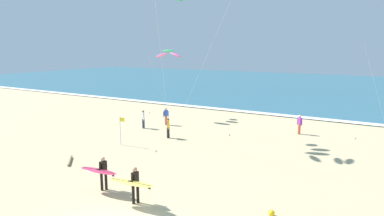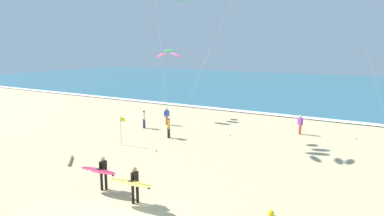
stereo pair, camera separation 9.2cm
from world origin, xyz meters
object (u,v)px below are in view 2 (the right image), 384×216
Objects in this scene: bystander_yellow_top at (169,128)px; bystander_white_top at (144,119)px; surfer_lead at (101,171)px; lifeguard_flag at (121,128)px; driftwood_log at (70,161)px; surfer_trailing at (133,183)px; kite_arc_emerald_high at (169,54)px; bystander_purple_top at (300,125)px; beach_ball at (271,213)px; bystander_blue_top at (167,116)px.

bystander_yellow_top is 1.00× the size of bystander_white_top.
surfer_lead reaches higher than bystander_white_top.
bystander_white_top is at bearing 110.75° from lifeguard_flag.
driftwood_log is at bearing 156.51° from surfer_lead.
surfer_trailing is 1.43× the size of bystander_yellow_top.
bystander_white_top is at bearing 126.70° from surfer_trailing.
lifeguard_flag is (2.81, -10.26, -5.09)m from kite_arc_emerald_high.
surfer_trailing is 0.34× the size of kite_arc_emerald_high.
bystander_purple_top is 1.00× the size of bystander_yellow_top.
bystander_purple_top is 14.42m from beach_ball.
bystander_purple_top is 5.68× the size of beach_ball.
driftwood_log is (0.62, -11.25, -0.74)m from bystander_blue_top.
surfer_lead reaches higher than bystander_blue_top.
beach_ball is at bearing -1.45° from driftwood_log.
surfer_trailing reaches higher than bystander_yellow_top.
bystander_white_top is at bearing 146.31° from beach_ball.
bystander_blue_top is 0.76× the size of lifeguard_flag.
bystander_yellow_top is at bearing -143.50° from bystander_purple_top.
bystander_purple_top is at bearing 77.69° from surfer_trailing.
kite_arc_emerald_high is 4.24× the size of bystander_white_top.
bystander_yellow_top is 5.68× the size of beach_ball.
kite_arc_emerald_high reaches higher than bystander_purple_top.
kite_arc_emerald_high is 4.02× the size of driftwood_log.
kite_arc_emerald_high is at bearing 135.60° from beach_ball.
bystander_blue_top is at bearing 112.09° from surfer_lead.
lifeguard_flag reaches higher than bystander_purple_top.
bystander_purple_top is at bearing 98.14° from beach_ball.
bystander_blue_top is (-5.41, 13.33, -0.23)m from surfer_lead.
surfer_lead is 5.31m from driftwood_log.
surfer_trailing is 6.05m from beach_ball.
beach_ball is (10.57, -7.94, -0.67)m from bystander_yellow_top.
surfer_trailing is at bearing -159.52° from beach_ball.
kite_arc_emerald_high is 4.24× the size of bystander_yellow_top.
bystander_yellow_top is (4.64, -6.95, -5.54)m from kite_arc_emerald_high.
lifeguard_flag is at bearing 135.28° from surfer_trailing.
bystander_yellow_top is 3.99m from bystander_white_top.
beach_ball is (2.04, -14.26, -0.67)m from bystander_purple_top.
bystander_white_top is at bearing 119.49° from surfer_lead.
surfer_trailing is 15.68m from bystander_blue_top.
driftwood_log is at bearing -80.11° from kite_arc_emerald_high.
surfer_trailing reaches higher than beach_ball.
bystander_purple_top is 10.62m from bystander_yellow_top.
bystander_yellow_top is (-2.70, 9.70, -0.23)m from surfer_lead.
surfer_trailing is 1.43× the size of bystander_purple_top.
bystander_blue_top is at bearing 138.95° from beach_ball.
bystander_yellow_top reaches higher than driftwood_log.
bystander_purple_top is 17.54m from driftwood_log.
bystander_purple_top is (3.57, 16.35, -0.23)m from surfer_trailing.
bystander_blue_top is at bearing 93.15° from driftwood_log.
driftwood_log is (-10.63, -13.93, -0.74)m from bystander_purple_top.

